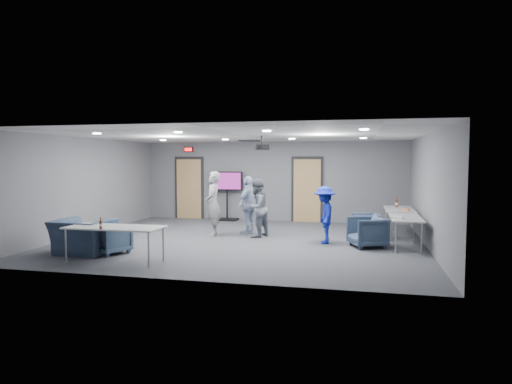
% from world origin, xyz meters
% --- Properties ---
extents(floor, '(9.00, 9.00, 0.00)m').
position_xyz_m(floor, '(0.00, 0.00, 0.00)').
color(floor, '#3C3E45').
rests_on(floor, ground).
extents(ceiling, '(9.00, 9.00, 0.00)m').
position_xyz_m(ceiling, '(0.00, 0.00, 2.70)').
color(ceiling, silver).
rests_on(ceiling, wall_back).
extents(wall_back, '(9.00, 0.02, 2.70)m').
position_xyz_m(wall_back, '(0.00, 4.00, 1.35)').
color(wall_back, slate).
rests_on(wall_back, floor).
extents(wall_front, '(9.00, 0.02, 2.70)m').
position_xyz_m(wall_front, '(0.00, -4.00, 1.35)').
color(wall_front, slate).
rests_on(wall_front, floor).
extents(wall_left, '(0.02, 8.00, 2.70)m').
position_xyz_m(wall_left, '(-4.50, 0.00, 1.35)').
color(wall_left, slate).
rests_on(wall_left, floor).
extents(wall_right, '(0.02, 8.00, 2.70)m').
position_xyz_m(wall_right, '(4.50, 0.00, 1.35)').
color(wall_right, slate).
rests_on(wall_right, floor).
extents(door_left, '(1.06, 0.17, 2.24)m').
position_xyz_m(door_left, '(-3.00, 3.95, 1.07)').
color(door_left, black).
rests_on(door_left, wall_back).
extents(door_right, '(1.06, 0.17, 2.24)m').
position_xyz_m(door_right, '(1.20, 3.95, 1.07)').
color(door_right, black).
rests_on(door_right, wall_back).
extents(exit_sign, '(0.32, 0.08, 0.16)m').
position_xyz_m(exit_sign, '(-3.00, 3.93, 2.45)').
color(exit_sign, black).
rests_on(exit_sign, wall_back).
extents(hvac_diffuser, '(0.60, 0.60, 0.03)m').
position_xyz_m(hvac_diffuser, '(-0.50, 2.80, 2.69)').
color(hvac_diffuser, black).
rests_on(hvac_diffuser, ceiling).
extents(downlights, '(6.18, 3.78, 0.02)m').
position_xyz_m(downlights, '(0.00, 0.00, 2.68)').
color(downlights, white).
rests_on(downlights, ceiling).
extents(person_a, '(0.59, 0.74, 1.76)m').
position_xyz_m(person_a, '(-1.00, 0.60, 0.88)').
color(person_a, '#939693').
rests_on(person_a, floor).
extents(person_b, '(0.85, 0.94, 1.57)m').
position_xyz_m(person_b, '(0.23, 0.60, 0.79)').
color(person_b, slate).
rests_on(person_b, floor).
extents(person_c, '(0.71, 1.03, 1.63)m').
position_xyz_m(person_c, '(-0.10, 1.07, 0.82)').
color(person_c, '#ACBADD').
rests_on(person_c, floor).
extents(person_d, '(0.66, 0.99, 1.43)m').
position_xyz_m(person_d, '(2.08, 0.07, 0.71)').
color(person_d, navy).
rests_on(person_d, floor).
extents(chair_right_a, '(0.80, 0.78, 0.67)m').
position_xyz_m(chair_right_a, '(3.10, 1.10, 0.33)').
color(chair_right_a, '#3C4A69').
rests_on(chair_right_a, floor).
extents(chair_right_b, '(1.02, 1.01, 0.72)m').
position_xyz_m(chair_right_b, '(3.12, -0.20, 0.36)').
color(chair_right_b, '#36465D').
rests_on(chair_right_b, floor).
extents(chair_front_a, '(0.94, 0.95, 0.66)m').
position_xyz_m(chair_front_a, '(-2.44, -2.25, 0.33)').
color(chair_front_a, '#394C62').
rests_on(chair_front_a, floor).
extents(chair_front_b, '(1.22, 1.08, 0.76)m').
position_xyz_m(chair_front_b, '(-3.02, -2.40, 0.38)').
color(chair_front_b, '#384761').
rests_on(chair_front_b, floor).
extents(table_right_a, '(0.76, 1.82, 0.73)m').
position_xyz_m(table_right_a, '(4.00, 1.86, 0.69)').
color(table_right_a, '#ADAFB2').
rests_on(table_right_a, floor).
extents(table_right_b, '(0.70, 1.69, 0.73)m').
position_xyz_m(table_right_b, '(4.00, -0.04, 0.68)').
color(table_right_b, '#ADAFB2').
rests_on(table_right_b, floor).
extents(table_front_left, '(1.97, 0.83, 0.73)m').
position_xyz_m(table_front_left, '(-1.89, -3.00, 0.69)').
color(table_front_left, '#ADAFB2').
rests_on(table_front_left, floor).
extents(bottle_front, '(0.06, 0.06, 0.23)m').
position_xyz_m(bottle_front, '(-1.99, -3.35, 0.81)').
color(bottle_front, '#5C290F').
rests_on(bottle_front, table_front_left).
extents(bottle_right, '(0.08, 0.08, 0.29)m').
position_xyz_m(bottle_right, '(3.96, 2.22, 0.84)').
color(bottle_right, '#5C290F').
rests_on(bottle_right, table_right_a).
extents(snack_box, '(0.21, 0.18, 0.04)m').
position_xyz_m(snack_box, '(4.12, 1.41, 0.75)').
color(snack_box, '#E26738').
rests_on(snack_box, table_right_a).
extents(wrapper, '(0.29, 0.23, 0.06)m').
position_xyz_m(wrapper, '(3.79, -0.44, 0.76)').
color(wrapper, silver).
rests_on(wrapper, table_right_b).
extents(tv_stand, '(1.10, 0.52, 1.68)m').
position_xyz_m(tv_stand, '(-1.54, 3.75, 0.96)').
color(tv_stand, black).
rests_on(tv_stand, floor).
extents(projector, '(0.42, 0.39, 0.36)m').
position_xyz_m(projector, '(0.50, 0.02, 2.40)').
color(projector, black).
rests_on(projector, ceiling).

